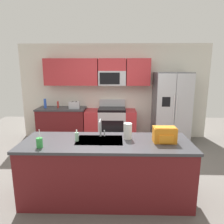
# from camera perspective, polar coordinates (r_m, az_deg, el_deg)

# --- Properties ---
(ground_plane) EXTENTS (9.00, 9.00, 0.00)m
(ground_plane) POSITION_cam_1_polar(r_m,az_deg,el_deg) (4.05, 0.13, -16.53)
(ground_plane) COLOR #66605B
(ground_plane) RESTS_ON ground
(kitchen_wall_unit) EXTENTS (5.20, 0.43, 2.60)m
(kitchen_wall_unit) POSITION_cam_1_polar(r_m,az_deg,el_deg) (5.66, -0.87, 7.35)
(kitchen_wall_unit) COLOR silver
(kitchen_wall_unit) RESTS_ON ground
(back_counter) EXTENTS (1.29, 0.63, 0.90)m
(back_counter) POSITION_cam_1_polar(r_m,az_deg,el_deg) (5.76, -13.78, -3.26)
(back_counter) COLOR maroon
(back_counter) RESTS_ON ground
(range_oven) EXTENTS (1.36, 0.61, 1.10)m
(range_oven) POSITION_cam_1_polar(r_m,az_deg,el_deg) (5.57, -0.39, -3.52)
(range_oven) COLOR #B7BABF
(range_oven) RESTS_ON ground
(refrigerator) EXTENTS (0.90, 0.76, 1.85)m
(refrigerator) POSITION_cam_1_polar(r_m,az_deg,el_deg) (5.57, 16.21, 1.10)
(refrigerator) COLOR #4C4F54
(refrigerator) RESTS_ON ground
(island_counter) EXTENTS (2.48, 0.86, 0.90)m
(island_counter) POSITION_cam_1_polar(r_m,az_deg,el_deg) (3.18, -1.60, -15.75)
(island_counter) COLOR maroon
(island_counter) RESTS_ON ground
(toaster) EXTENTS (0.28, 0.16, 0.18)m
(toaster) POSITION_cam_1_polar(r_m,az_deg,el_deg) (5.51, -10.50, 1.95)
(toaster) COLOR #B7BABF
(toaster) RESTS_ON back_counter
(pepper_mill) EXTENTS (0.05, 0.05, 0.18)m
(pepper_mill) POSITION_cam_1_polar(r_m,az_deg,el_deg) (5.67, -14.92, 2.02)
(pepper_mill) COLOR #B2332D
(pepper_mill) RESTS_ON back_counter
(bottle_blue) EXTENTS (0.07, 0.07, 0.25)m
(bottle_blue) POSITION_cam_1_polar(r_m,az_deg,el_deg) (5.75, -18.25, 2.31)
(bottle_blue) COLOR blue
(bottle_blue) RESTS_ON back_counter
(sink_faucet) EXTENTS (0.09, 0.21, 0.28)m
(sink_faucet) POSITION_cam_1_polar(r_m,az_deg,el_deg) (3.14, -3.20, -4.07)
(sink_faucet) COLOR #B7BABF
(sink_faucet) RESTS_ON island_counter
(drink_cup_green) EXTENTS (0.08, 0.08, 0.25)m
(drink_cup_green) POSITION_cam_1_polar(r_m,az_deg,el_deg) (2.92, -19.68, -8.10)
(drink_cup_green) COLOR green
(drink_cup_green) RESTS_ON island_counter
(soap_dispenser) EXTENTS (0.06, 0.06, 0.17)m
(soap_dispenser) POSITION_cam_1_polar(r_m,az_deg,el_deg) (3.03, -9.86, -6.81)
(soap_dispenser) COLOR #A5D8B2
(soap_dispenser) RESTS_ON island_counter
(paper_towel_roll) EXTENTS (0.12, 0.12, 0.24)m
(paper_towel_roll) POSITION_cam_1_polar(r_m,az_deg,el_deg) (3.08, 4.44, -5.35)
(paper_towel_roll) COLOR white
(paper_towel_roll) RESTS_ON island_counter
(backpack) EXTENTS (0.32, 0.22, 0.23)m
(backpack) POSITION_cam_1_polar(r_m,az_deg,el_deg) (3.02, 14.54, -6.09)
(backpack) COLOR orange
(backpack) RESTS_ON island_counter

